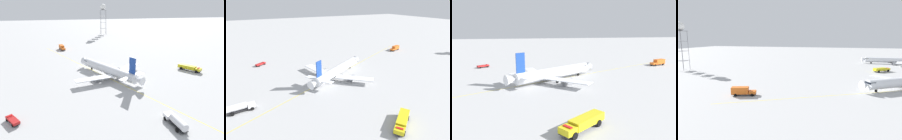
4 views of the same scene
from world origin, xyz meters
TOP-DOWN VIEW (x-y plane):
  - ground_plane at (0.00, 0.00)m, footprint 600.00×600.00m
  - airliner_main at (0.56, 0.20)m, footprint 31.90×34.58m
  - fire_tender_truck at (-38.94, -0.12)m, footprint 8.51×10.38m
  - catering_truck_truck at (23.62, -57.33)m, footprint 4.84×8.85m
  - ops_pickup_truck at (32.96, 30.34)m, footprint 4.84×5.63m
  - fuel_tanker_truck at (-10.44, 40.36)m, footprint 3.65×8.62m
  - radar_tower at (-15.00, -118.83)m, footprint 5.94×5.94m
  - taxiway_centreline at (0.22, 3.96)m, footprint 67.97×132.93m

SIDE VIEW (x-z plane):
  - ground_plane at x=0.00m, z-range 0.00..0.00m
  - taxiway_centreline at x=0.22m, z-range 0.00..0.01m
  - ops_pickup_truck at x=32.96m, z-range 0.10..1.51m
  - fire_tender_truck at x=-38.94m, z-range 0.29..2.79m
  - fuel_tanker_truck at x=-10.44m, z-range 0.12..2.99m
  - catering_truck_truck at x=23.62m, z-range 0.12..3.22m
  - airliner_main at x=0.56m, z-range -3.14..8.69m
  - radar_tower at x=-15.00m, z-range 10.37..39.92m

